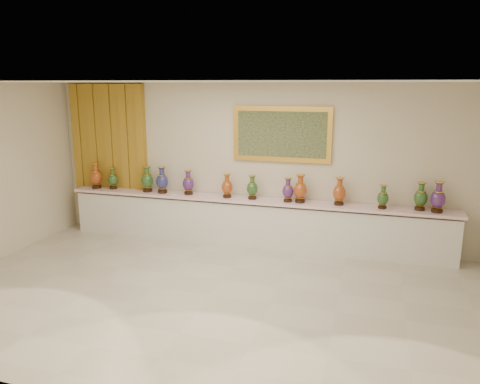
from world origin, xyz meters
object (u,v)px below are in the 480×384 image
object	(u,v)px
vase_0	(96,177)
vase_1	(113,179)
vase_2	(147,180)
counter	(251,222)

from	to	relation	value
vase_0	vase_1	world-z (taller)	vase_0
vase_1	vase_2	distance (m)	0.79
counter	vase_1	size ratio (longest dim) A/B	16.94
vase_1	counter	bearing A→B (deg)	-0.24
vase_1	vase_0	bearing A→B (deg)	-172.12
vase_0	vase_2	bearing A→B (deg)	0.85
vase_0	vase_2	distance (m)	1.14
vase_0	vase_1	xyz separation A→B (m)	(0.35, 0.05, -0.04)
counter	vase_0	distance (m)	3.33
counter	vase_1	bearing A→B (deg)	179.76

